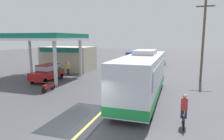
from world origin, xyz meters
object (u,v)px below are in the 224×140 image
Objects in this scene: car_trailing_behind_bus at (160,60)px; pedestrian_by_shop at (68,68)px; coach_bus_main at (143,77)px; minibus_opposing_lane at (136,57)px; car_at_pump at (47,72)px; pedestrian_near_pump at (59,71)px; cyclist_on_shoulder at (184,112)px; motorcycle_parked_forecourt at (49,87)px.

pedestrian_by_shop is at bearing -128.39° from car_trailing_behind_bus.
minibus_opposing_lane is at bearing 102.96° from coach_bus_main.
car_at_pump is 2.53× the size of pedestrian_near_pump.
coach_bus_main is 2.63× the size of car_trailing_behind_bus.
coach_bus_main is 20.06m from car_trailing_behind_bus.
coach_bus_main reaches higher than car_trailing_behind_bus.
car_at_pump and car_trailing_behind_bus have the same top height.
pedestrian_near_pump is at bearing -122.08° from car_trailing_behind_bus.
minibus_opposing_lane is at bearing 107.48° from cyclist_on_shoulder.
car_at_pump is 16.53m from minibus_opposing_lane.
minibus_opposing_lane is 3.69× the size of pedestrian_near_pump.
car_at_pump is 2.31× the size of cyclist_on_shoulder.
motorcycle_parked_forecourt is (-11.00, 3.74, -0.34)m from cyclist_on_shoulder.
car_trailing_behind_bus is at bearing 57.82° from car_at_pump.
minibus_opposing_lane is at bearing 60.72° from pedestrian_by_shop.
minibus_opposing_lane reaches higher than motorcycle_parked_forecourt.
minibus_opposing_lane reaches higher than car_at_pump.
pedestrian_near_pump is 2.77m from pedestrian_by_shop.
cyclist_on_shoulder is 1.10× the size of pedestrian_by_shop.
car_trailing_behind_bus is (9.81, 15.66, 0.08)m from pedestrian_near_pump.
minibus_opposing_lane is 3.41× the size of motorcycle_parked_forecourt.
car_trailing_behind_bus is (-0.35, 20.04, -0.71)m from coach_bus_main.
minibus_opposing_lane is at bearing 66.31° from car_at_pump.
car_at_pump reaches higher than pedestrian_near_pump.
motorcycle_parked_forecourt is 1.08× the size of pedestrian_near_pump.
pedestrian_near_pump is at bearing 56.39° from car_at_pump.
motorcycle_parked_forecourt is (-3.87, -18.89, -1.03)m from minibus_opposing_lane.
coach_bus_main is 6.07× the size of cyclist_on_shoulder.
car_trailing_behind_bus reaches higher than pedestrian_by_shop.
car_at_pump reaches higher than pedestrian_by_shop.
cyclist_on_shoulder is 1.10× the size of pedestrian_near_pump.
cyclist_on_shoulder is at bearing -18.76° from motorcycle_parked_forecourt.
cyclist_on_shoulder is at bearing -55.45° from coach_bus_main.
pedestrian_by_shop reaches higher than motorcycle_parked_forecourt.
car_trailing_behind_bus is at bearing 51.61° from pedestrian_by_shop.
pedestrian_by_shop is at bearing -119.28° from minibus_opposing_lane.
car_at_pump is 1.00× the size of car_trailing_behind_bus.
minibus_opposing_lane reaches higher than cyclist_on_shoulder.
motorcycle_parked_forecourt is at bearing -71.99° from pedestrian_by_shop.
coach_bus_main is at bearing 3.21° from motorcycle_parked_forecourt.
cyclist_on_shoulder reaches higher than motorcycle_parked_forecourt.
pedestrian_near_pump is (-2.05, 4.84, 0.49)m from motorcycle_parked_forecourt.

